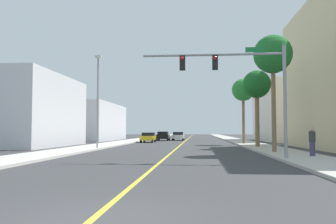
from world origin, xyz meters
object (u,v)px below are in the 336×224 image
at_px(palm_mid, 257,86).
at_px(palm_far, 243,91).
at_px(car_white, 178,136).
at_px(car_yellow, 148,137).
at_px(traffic_signal_mast, 242,77).
at_px(street_lamp, 98,96).
at_px(pedestrian, 312,142).
at_px(palm_near, 273,56).
at_px(car_black, 163,136).

xyz_separation_m(palm_mid, palm_far, (-0.26, 7.98, 0.44)).
xyz_separation_m(car_white, car_yellow, (-3.62, -10.28, -0.00)).
height_order(traffic_signal_mast, street_lamp, street_lamp).
relative_size(street_lamp, car_white, 1.86).
distance_m(traffic_signal_mast, pedestrian, 5.91).
xyz_separation_m(palm_near, palm_far, (-0.11, 15.94, -0.74)).
distance_m(car_black, pedestrian, 37.10).
bearing_deg(pedestrian, street_lamp, 1.18).
distance_m(traffic_signal_mast, palm_near, 6.97).
relative_size(street_lamp, palm_near, 0.98).
xyz_separation_m(car_white, car_black, (-2.35, -1.96, 0.04)).
bearing_deg(palm_near, car_black, 109.88).
distance_m(traffic_signal_mast, car_yellow, 30.06).
bearing_deg(pedestrian, palm_far, -55.36).
xyz_separation_m(street_lamp, car_black, (3.29, 26.08, -3.95)).
relative_size(car_white, pedestrian, 2.61).
xyz_separation_m(palm_far, car_black, (-11.02, 14.84, -5.62)).
distance_m(palm_near, pedestrian, 7.52).
bearing_deg(car_white, car_black, -140.04).
bearing_deg(car_white, car_yellow, -109.26).
relative_size(palm_near, car_white, 1.91).
relative_size(palm_mid, pedestrian, 4.26).
bearing_deg(palm_far, palm_near, -89.62).
bearing_deg(palm_near, traffic_signal_mast, -117.16).
bearing_deg(palm_near, car_white, 105.02).
bearing_deg(car_white, pedestrian, -74.53).
height_order(car_yellow, car_black, car_black).
distance_m(traffic_signal_mast, street_lamp, 15.54).
bearing_deg(traffic_signal_mast, pedestrian, 20.97).
xyz_separation_m(street_lamp, car_white, (5.64, 28.03, -3.99)).
distance_m(car_yellow, car_black, 8.42).
bearing_deg(car_white, palm_near, -74.83).
height_order(traffic_signal_mast, car_black, traffic_signal_mast).
xyz_separation_m(palm_near, car_yellow, (-12.40, 22.46, -6.40)).
height_order(street_lamp, car_white, street_lamp).
bearing_deg(car_black, palm_near, -70.41).
relative_size(street_lamp, car_yellow, 2.11).
distance_m(street_lamp, pedestrian, 18.45).
relative_size(car_yellow, pedestrian, 2.30).
relative_size(palm_mid, car_white, 1.63).
height_order(palm_mid, car_yellow, palm_mid).
height_order(palm_far, car_white, palm_far).
relative_size(palm_near, car_black, 2.07).
relative_size(street_lamp, palm_far, 1.08).
xyz_separation_m(traffic_signal_mast, palm_mid, (3.14, 13.78, 1.25)).
height_order(street_lamp, palm_far, street_lamp).
bearing_deg(car_white, traffic_signal_mast, -81.30).
distance_m(palm_far, car_black, 19.32).
bearing_deg(palm_mid, car_black, 116.32).
bearing_deg(palm_near, palm_far, 90.38).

